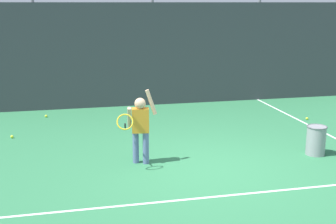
% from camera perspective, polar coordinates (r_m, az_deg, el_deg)
% --- Properties ---
extents(ground_plane, '(20.00, 20.00, 0.00)m').
position_cam_1_polar(ground_plane, '(7.94, 5.50, -7.26)').
color(ground_plane, '#2D7247').
extents(court_line_baseline, '(9.00, 0.05, 0.00)m').
position_cam_1_polar(court_line_baseline, '(7.00, 8.33, -10.32)').
color(court_line_baseline, white).
rests_on(court_line_baseline, ground).
extents(back_fence_windscreen, '(12.84, 0.08, 2.84)m').
position_cam_1_polar(back_fence_windscreen, '(12.64, -1.91, 7.25)').
color(back_fence_windscreen, '#383D42').
rests_on(back_fence_windscreen, ground).
extents(fence_post_1, '(0.09, 0.09, 2.99)m').
position_cam_1_polar(fence_post_1, '(12.49, -16.35, 6.98)').
color(fence_post_1, slate).
rests_on(fence_post_1, ground).
extents(fence_post_2, '(0.09, 0.09, 2.99)m').
position_cam_1_polar(fence_post_2, '(12.69, -1.96, 7.62)').
color(fence_post_2, slate).
rests_on(fence_post_2, ground).
extents(fence_post_3, '(0.09, 0.09, 2.99)m').
position_cam_1_polar(fence_post_3, '(13.63, 11.22, 7.79)').
color(fence_post_3, slate).
rests_on(fence_post_3, ground).
extents(tennis_player, '(0.77, 0.57, 1.35)m').
position_cam_1_polar(tennis_player, '(8.00, -3.58, -1.60)').
color(tennis_player, slate).
rests_on(tennis_player, ground).
extents(ball_hopper, '(0.38, 0.38, 0.56)m').
position_cam_1_polar(ball_hopper, '(9.03, 18.20, -3.38)').
color(ball_hopper, gray).
rests_on(ball_hopper, ground).
extents(tennis_ball_2, '(0.07, 0.07, 0.07)m').
position_cam_1_polar(tennis_ball_2, '(11.69, 17.15, -0.79)').
color(tennis_ball_2, '#CCE033').
rests_on(tennis_ball_2, ground).
extents(tennis_ball_3, '(0.07, 0.07, 0.07)m').
position_cam_1_polar(tennis_ball_3, '(10.23, -19.12, -2.97)').
color(tennis_ball_3, '#CCE033').
rests_on(tennis_ball_3, ground).
extents(tennis_ball_4, '(0.07, 0.07, 0.07)m').
position_cam_1_polar(tennis_ball_4, '(11.82, -15.16, -0.50)').
color(tennis_ball_4, '#CCE033').
rests_on(tennis_ball_4, ground).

